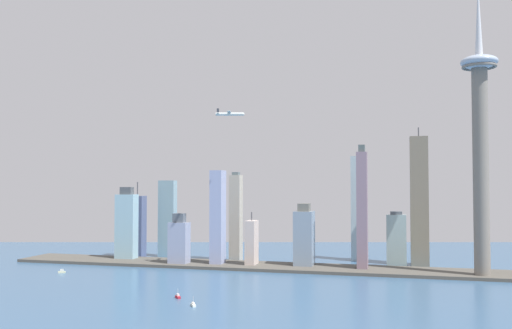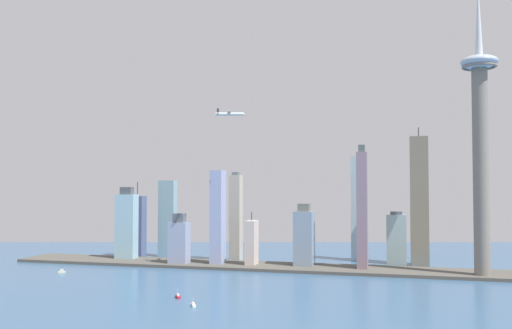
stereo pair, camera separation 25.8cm
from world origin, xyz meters
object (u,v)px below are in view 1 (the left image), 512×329
at_px(skyscraper_8, 218,218).
at_px(skyscraper_9, 137,226).
at_px(skyscraper_0, 419,201).
at_px(boat_5, 62,272).
at_px(skyscraper_3, 127,226).
at_px(skyscraper_2, 396,240).
at_px(skyscraper_4, 362,210).
at_px(boat_4, 178,296).
at_px(observation_tower, 480,130).
at_px(skyscraper_6, 357,208).
at_px(skyscraper_5, 252,244).
at_px(boat_6, 193,305).
at_px(skyscraper_11, 167,219).
at_px(skyscraper_7, 236,218).
at_px(airplane, 230,114).
at_px(skyscraper_10, 179,242).
at_px(skyscraper_1, 304,238).

bearing_deg(skyscraper_8, skyscraper_9, 158.33).
bearing_deg(skyscraper_9, skyscraper_0, 2.46).
relative_size(skyscraper_9, boat_5, 12.54).
height_order(skyscraper_3, boat_5, skyscraper_3).
bearing_deg(skyscraper_9, skyscraper_2, -1.44).
height_order(skyscraper_4, boat_4, skyscraper_4).
height_order(observation_tower, boat_5, observation_tower).
bearing_deg(boat_4, skyscraper_0, 99.32).
relative_size(skyscraper_4, skyscraper_6, 1.06).
height_order(observation_tower, skyscraper_2, observation_tower).
xyz_separation_m(skyscraper_4, skyscraper_5, (-137.17, -2.47, -43.82)).
bearing_deg(boat_6, skyscraper_3, -178.04).
distance_m(skyscraper_6, skyscraper_11, 270.50).
height_order(skyscraper_2, skyscraper_6, skyscraper_6).
relative_size(skyscraper_5, boat_6, 7.62).
height_order(skyscraper_7, boat_5, skyscraper_7).
relative_size(skyscraper_3, boat_5, 11.70).
relative_size(skyscraper_3, boat_6, 11.08).
xyz_separation_m(skyscraper_4, skyscraper_9, (-322.67, 50.86, -29.11)).
xyz_separation_m(skyscraper_2, airplane, (-193.40, -80.83, 155.80)).
bearing_deg(observation_tower, skyscraper_5, 176.87).
xyz_separation_m(skyscraper_7, skyscraper_10, (-57.00, -61.76, -29.07)).
relative_size(skyscraper_6, skyscraper_11, 1.30).
xyz_separation_m(skyscraper_8, skyscraper_10, (-48.59, -10.25, -30.91)).
bearing_deg(skyscraper_4, boat_6, -118.53).
relative_size(skyscraper_4, boat_6, 16.71).
distance_m(skyscraper_7, skyscraper_9, 150.72).
distance_m(skyscraper_0, boat_4, 358.21).
bearing_deg(skyscraper_2, boat_5, -159.06).
distance_m(skyscraper_3, skyscraper_6, 316.88).
xyz_separation_m(observation_tower, skyscraper_2, (-92.52, 58.94, -130.38)).
distance_m(skyscraper_3, boat_5, 124.14).
height_order(skyscraper_8, skyscraper_9, skyscraper_8).
bearing_deg(skyscraper_9, boat_5, -96.62).
distance_m(skyscraper_6, boat_5, 389.21).
bearing_deg(skyscraper_7, skyscraper_0, 5.10).
bearing_deg(skyscraper_4, boat_5, -163.08).
bearing_deg(skyscraper_10, skyscraper_0, 15.62).
bearing_deg(skyscraper_9, skyscraper_6, 8.27).
distance_m(skyscraper_3, skyscraper_10, 93.03).
bearing_deg(boat_4, boat_5, -159.36).
relative_size(skyscraper_4, skyscraper_11, 1.38).
bearing_deg(skyscraper_1, skyscraper_7, 159.31).
bearing_deg(skyscraper_10, skyscraper_4, 3.89).
bearing_deg(boat_6, skyscraper_9, 178.33).
bearing_deg(skyscraper_5, skyscraper_1, 9.24).
height_order(skyscraper_4, skyscraper_5, skyscraper_4).
distance_m(skyscraper_1, skyscraper_3, 245.83).
xyz_separation_m(skyscraper_7, boat_5, (-167.82, -149.76, -57.52)).
relative_size(skyscraper_0, skyscraper_7, 1.47).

